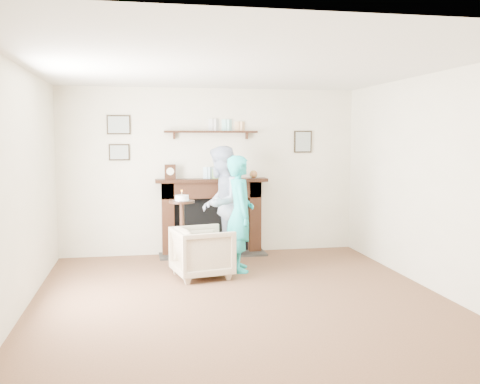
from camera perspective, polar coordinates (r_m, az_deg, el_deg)
name	(u,v)px	position (r m, az deg, el deg)	size (l,w,h in m)	color
ground	(241,301)	(5.92, 0.15, -11.51)	(5.00, 5.00, 0.00)	brown
room_shell	(230,149)	(6.33, -1.03, 4.56)	(4.54, 5.02, 2.52)	beige
armchair	(202,277)	(6.90, -4.03, -9.00)	(0.68, 0.70, 0.64)	tan
man	(221,261)	(7.74, -2.02, -7.35)	(0.80, 0.62, 1.65)	silver
woman	(240,270)	(7.20, 0.01, -8.36)	(0.56, 0.37, 1.53)	teal
pedestal_table	(182,221)	(7.08, -6.19, -3.14)	(0.34, 0.34, 1.08)	black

